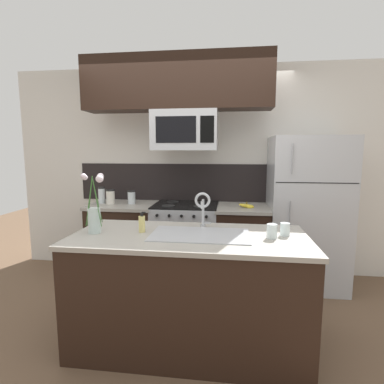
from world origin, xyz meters
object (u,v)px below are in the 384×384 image
Objects in this scene: storage_jar_short at (132,197)px; banana_bunch at (247,206)px; drinking_glass at (272,231)px; spare_glass at (285,229)px; stove_range at (186,241)px; flower_vase at (94,215)px; refrigerator at (306,212)px; storage_jar_medium at (110,197)px; sink_faucet at (203,205)px; dish_soap_bottle at (142,224)px; storage_jar_tall at (102,195)px; microwave at (185,131)px.

storage_jar_short is 1.40m from banana_bunch.
drinking_glass is 0.14m from spare_glass.
storage_jar_short reaches higher than stove_range.
refrigerator is at bearing 34.05° from flower_vase.
refrigerator is 3.59× the size of flower_vase.
storage_jar_medium is (-0.93, -0.03, 0.54)m from stove_range.
sink_faucet reaches higher than dish_soap_bottle.
flower_vase is at bearing -112.71° from stove_range.
dish_soap_bottle reaches higher than spare_glass.
drinking_glass is (0.12, -1.20, 0.03)m from banana_bunch.
stove_range is 3.04× the size of sink_faucet.
refrigerator is 15.86× the size of drinking_glass.
stove_range is at bearing 1.64° from storage_jar_medium.
banana_bunch is at bearing 66.73° from sink_faucet.
refrigerator is 10.45× the size of storage_jar_short.
storage_jar_tall is 2.33m from spare_glass.
microwave reaches higher than storage_jar_short.
flower_vase reaches higher than sink_faucet.
refrigerator is at bearing 1.68° from microwave.
drinking_glass is at bearing -34.04° from storage_jar_tall.
refrigerator is 10.40× the size of dish_soap_bottle.
storage_jar_tall is at bearing 145.96° from drinking_glass.
refrigerator is 1.28m from spare_glass.
storage_jar_short is at bearing 0.52° from storage_jar_tall.
flower_vase reaches higher than stove_range.
refrigerator is 2.08m from storage_jar_short.
banana_bunch is at bearing 52.44° from dish_soap_bottle.
storage_jar_medium is at bearing -178.36° from stove_range.
storage_jar_short is at bearing -179.95° from refrigerator.
flower_vase is (-0.36, -0.07, 0.08)m from dish_soap_bottle.
refrigerator reaches higher than drinking_glass.
refrigerator is 1.54m from sink_faucet.
stove_range is 1.59m from spare_glass.
refrigerator reaches higher than dish_soap_bottle.
stove_range is 1.52m from flower_vase.
microwave is 3.67× the size of storage_jar_tall.
spare_glass is at bearing -30.74° from storage_jar_tall.
storage_jar_short reaches higher than banana_bunch.
flower_vase reaches higher than dish_soap_bottle.
sink_faucet is 0.68m from spare_glass.
sink_faucet is at bearing 16.87° from flower_vase.
stove_range is 1.32m from microwave.
storage_jar_short is 0.34× the size of flower_vase.
refrigerator reaches higher than spare_glass.
storage_jar_medium is 1.32m from flower_vase.
storage_jar_short and dish_soap_bottle have the same top height.
sink_faucet reaches higher than banana_bunch.
sink_faucet is (1.36, -1.05, 0.10)m from storage_jar_tall.
drinking_glass is at bearing -23.36° from sink_faucet.
drinking_glass is (1.51, -1.28, -0.03)m from storage_jar_short.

